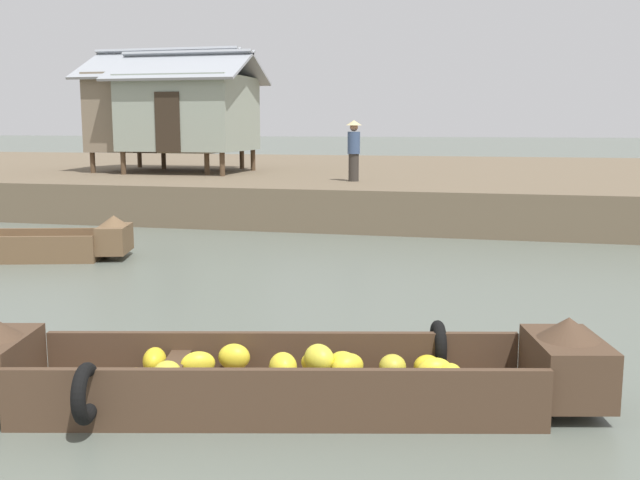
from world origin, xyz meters
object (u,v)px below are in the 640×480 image
Objects in this scene: stilt_house_mid_left at (189,111)px; vendor_person at (354,147)px; cargo_boat_upstream at (22,244)px; stilt_house_left at (169,111)px; banana_boat at (282,376)px.

vendor_person is (5.89, -2.48, -1.04)m from stilt_house_mid_left.
cargo_boat_upstream is 9.22m from vendor_person.
stilt_house_mid_left is 2.64× the size of vendor_person.
cargo_boat_upstream is at bearing -85.50° from stilt_house_mid_left.
stilt_house_mid_left is at bearing 157.17° from vendor_person.
cargo_boat_upstream is 0.84× the size of stilt_house_left.
stilt_house_mid_left is (-0.79, 9.97, 2.72)m from cargo_boat_upstream.
stilt_house_left is 1.19m from stilt_house_mid_left.
banana_boat is at bearing -40.58° from cargo_boat_upstream.
cargo_boat_upstream is at bearing -124.26° from vendor_person.
stilt_house_mid_left is (-7.90, 16.07, 2.72)m from banana_boat.
stilt_house_left is 1.15× the size of stilt_house_mid_left.
vendor_person is (6.90, -3.11, -1.06)m from stilt_house_left.
stilt_house_mid_left reaches higher than banana_boat.
vendor_person is (5.10, 7.49, 1.68)m from cargo_boat_upstream.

